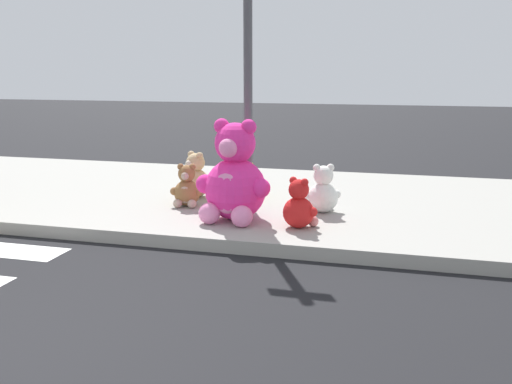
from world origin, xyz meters
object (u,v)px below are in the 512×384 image
object	(u,v)px
plush_pink_large	(234,180)
plush_yellow	(244,181)
plush_red	(299,207)
plush_brown	(187,189)
plush_tan	(195,179)
sign_pole	(248,74)
plush_white	(323,193)

from	to	relation	value
plush_pink_large	plush_yellow	distance (m)	1.19
plush_red	plush_brown	bearing A→B (deg)	158.38
plush_red	plush_yellow	world-z (taller)	plush_yellow
plush_tan	plush_brown	world-z (taller)	plush_tan
sign_pole	plush_yellow	world-z (taller)	sign_pole
plush_red	plush_yellow	xyz separation A→B (m)	(-1.02, 1.27, 0.01)
plush_tan	plush_yellow	size ratio (longest dim) A/B	1.07
plush_red	plush_pink_large	bearing A→B (deg)	171.06
sign_pole	plush_yellow	xyz separation A→B (m)	(-0.22, 0.56, -1.46)
plush_brown	plush_pink_large	bearing A→B (deg)	-32.38
sign_pole	plush_white	world-z (taller)	sign_pole
sign_pole	plush_brown	size ratio (longest dim) A/B	5.73
plush_tan	plush_brown	xyz separation A→B (m)	(0.09, -0.52, -0.03)
plush_white	sign_pole	bearing A→B (deg)	-175.98
plush_red	plush_yellow	size ratio (longest dim) A/B	0.96
plush_red	plush_white	world-z (taller)	plush_white
plush_yellow	plush_brown	xyz separation A→B (m)	(-0.59, -0.63, -0.02)
plush_red	sign_pole	bearing A→B (deg)	138.31
sign_pole	plush_yellow	distance (m)	1.58
sign_pole	plush_tan	distance (m)	1.76
plush_brown	plush_yellow	bearing A→B (deg)	46.80
plush_pink_large	sign_pole	bearing A→B (deg)	89.41
sign_pole	plush_brown	distance (m)	1.69
plush_tan	plush_red	bearing A→B (deg)	-34.37
sign_pole	plush_tan	bearing A→B (deg)	153.40
plush_pink_large	plush_brown	xyz separation A→B (m)	(-0.81, 0.51, -0.25)
sign_pole	plush_white	distance (m)	1.74
plush_red	plush_tan	size ratio (longest dim) A/B	0.90
plush_tan	plush_white	xyz separation A→B (m)	(1.85, -0.38, -0.01)
plush_red	plush_yellow	distance (m)	1.63
plush_red	plush_yellow	bearing A→B (deg)	128.85
plush_yellow	plush_brown	world-z (taller)	plush_yellow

